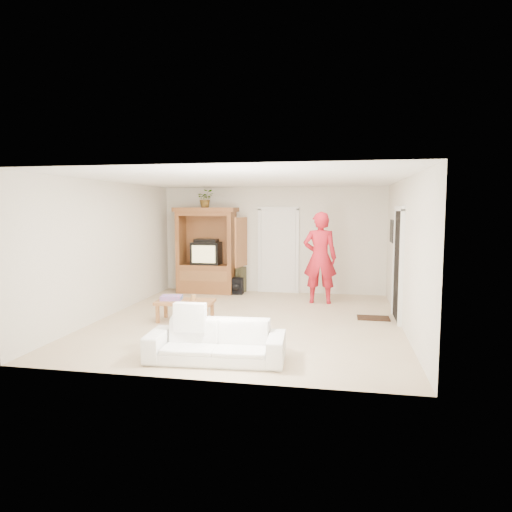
{
  "coord_description": "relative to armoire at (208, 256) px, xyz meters",
  "views": [
    {
      "loc": [
        1.67,
        -8.14,
        2.08
      ],
      "look_at": [
        0.03,
        0.6,
        1.15
      ],
      "focal_mm": 32.0,
      "sensor_mm": 36.0,
      "label": 1
    }
  ],
  "objects": [
    {
      "name": "floor",
      "position": [
        1.58,
        -2.66,
        -0.91
      ],
      "size": [
        6.0,
        6.0,
        0.0
      ],
      "primitive_type": "plane",
      "color": "tan",
      "rests_on": "ground"
    },
    {
      "name": "doorway_right",
      "position": [
        4.3,
        -2.06,
        0.11
      ],
      "size": [
        0.05,
        0.9,
        2.04
      ],
      "primitive_type": "cube",
      "color": "black",
      "rests_on": "floor"
    },
    {
      "name": "wall_left",
      "position": [
        -1.17,
        -2.66,
        0.39
      ],
      "size": [
        0.0,
        6.0,
        6.0
      ],
      "primitive_type": "plane",
      "rotation": [
        1.57,
        0.0,
        1.57
      ],
      "color": "silver",
      "rests_on": "floor"
    },
    {
      "name": "armoire",
      "position": [
        0.0,
        0.0,
        0.0
      ],
      "size": [
        1.82,
        1.14,
        2.1
      ],
      "color": "brown",
      "rests_on": "floor"
    },
    {
      "name": "wall_front",
      "position": [
        1.58,
        -5.66,
        0.39
      ],
      "size": [
        5.5,
        0.0,
        5.5
      ],
      "primitive_type": "plane",
      "rotation": [
        -1.57,
        0.0,
        0.0
      ],
      "color": "silver",
      "rests_on": "floor"
    },
    {
      "name": "ceiling",
      "position": [
        1.58,
        -2.66,
        1.69
      ],
      "size": [
        6.0,
        6.0,
        0.0
      ],
      "primitive_type": "plane",
      "rotation": [
        3.14,
        0.0,
        0.0
      ],
      "color": "white",
      "rests_on": "floor"
    },
    {
      "name": "towel",
      "position": [
        0.17,
        -2.9,
        -0.48
      ],
      "size": [
        0.42,
        0.34,
        0.08
      ],
      "primitive_type": "cube",
      "rotation": [
        0.0,
        0.0,
        0.15
      ],
      "color": "#DE4A9A",
      "rests_on": "coffee_table"
    },
    {
      "name": "wall_back",
      "position": [
        1.58,
        0.34,
        0.39
      ],
      "size": [
        5.5,
        0.0,
        5.5
      ],
      "primitive_type": "plane",
      "rotation": [
        1.57,
        0.0,
        0.0
      ],
      "color": "silver",
      "rests_on": "floor"
    },
    {
      "name": "sofa",
      "position": [
        1.59,
        -4.93,
        -0.64
      ],
      "size": [
        1.92,
        0.85,
        0.55
      ],
      "primitive_type": "imported",
      "rotation": [
        0.0,
        0.0,
        0.06
      ],
      "color": "white",
      "rests_on": "floor"
    },
    {
      "name": "man",
      "position": [
        2.8,
        -0.8,
        0.1
      ],
      "size": [
        0.74,
        0.5,
        2.01
      ],
      "primitive_type": "imported",
      "rotation": [
        0.0,
        0.0,
        3.16
      ],
      "color": "red",
      "rests_on": "floor"
    },
    {
      "name": "wall_right",
      "position": [
        4.33,
        -2.66,
        0.39
      ],
      "size": [
        0.0,
        6.0,
        6.0
      ],
      "primitive_type": "plane",
      "rotation": [
        1.57,
        0.0,
        -1.57
      ],
      "color": "silver",
      "rests_on": "floor"
    },
    {
      "name": "coffee_table",
      "position": [
        0.43,
        -2.9,
        -0.57
      ],
      "size": [
        1.07,
        0.61,
        0.39
      ],
      "rotation": [
        0.0,
        0.0,
        0.04
      ],
      "color": "#9E6036",
      "rests_on": "floor"
    },
    {
      "name": "door_back",
      "position": [
        1.73,
        0.31,
        0.11
      ],
      "size": [
        0.85,
        0.05,
        2.04
      ],
      "primitive_type": "cube",
      "color": "white",
      "rests_on": "floor"
    },
    {
      "name": "plant",
      "position": [
        -0.02,
        -0.03,
        1.41
      ],
      "size": [
        0.47,
        0.43,
        0.43
      ],
      "primitive_type": "imported",
      "rotation": [
        0.0,
        0.0,
        0.29
      ],
      "color": "#4C7238",
      "rests_on": "armoire"
    },
    {
      "name": "backpack_olive",
      "position": [
        0.74,
        0.19,
        -0.59
      ],
      "size": [
        0.4,
        0.36,
        0.63
      ],
      "primitive_type": null,
      "rotation": [
        0.0,
        0.0,
        -0.42
      ],
      "color": "#47442B",
      "rests_on": "floor"
    },
    {
      "name": "backpack_black",
      "position": [
        0.77,
        -0.16,
        -0.71
      ],
      "size": [
        0.32,
        0.2,
        0.39
      ],
      "primitive_type": null,
      "rotation": [
        0.0,
        0.0,
        -0.04
      ],
      "color": "black",
      "rests_on": "floor"
    },
    {
      "name": "doormat",
      "position": [
        3.88,
        -2.06,
        -0.9
      ],
      "size": [
        0.6,
        0.4,
        0.02
      ],
      "primitive_type": "cube",
      "color": "#382316",
      "rests_on": "floor"
    },
    {
      "name": "candle",
      "position": [
        0.58,
        -2.85,
        -0.47
      ],
      "size": [
        0.08,
        0.08,
        0.1
      ],
      "primitive_type": "cylinder",
      "color": "tan",
      "rests_on": "coffee_table"
    },
    {
      "name": "framed_picture",
      "position": [
        4.31,
        -0.76,
        0.69
      ],
      "size": [
        0.03,
        0.6,
        0.48
      ],
      "primitive_type": "cube",
      "color": "black",
      "rests_on": "wall_right"
    }
  ]
}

